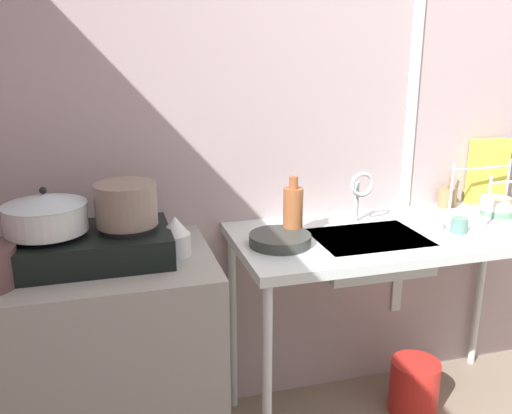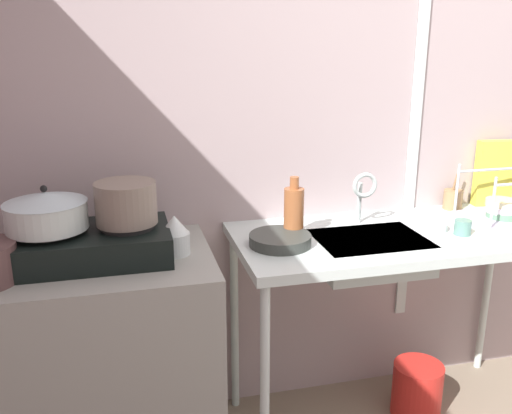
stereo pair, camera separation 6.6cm
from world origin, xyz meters
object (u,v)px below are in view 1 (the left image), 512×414
Objects in this scene: stove at (90,246)px; faucet at (361,189)px; utensil_jar at (447,197)px; dish_rack at (497,208)px; bucket_on_floor at (414,387)px; cup_by_rack at (459,225)px; small_bowl_on_drainboard at (430,224)px; pot_on_left_burner at (45,213)px; cereal_box at (488,171)px; frying_pan at (280,240)px; pot_on_right_burner at (126,204)px; bottle_by_sink at (293,212)px; percolator at (175,236)px; sink_basin at (368,251)px.

stove is 1.13m from faucet.
utensil_jar is (0.52, 0.12, -0.11)m from faucet.
dish_rack reaches higher than bucket_on_floor.
cup_by_rack is 0.12m from small_bowl_on_drainboard.
pot_on_left_burner is 2.00m from cereal_box.
utensil_jar is at bearing 16.19° from frying_pan.
utensil_jar is at bearing 12.95° from faucet.
utensil_jar is (0.92, 0.27, 0.03)m from frying_pan.
small_bowl_on_drainboard is at bearing -0.35° from pot_on_right_burner.
cup_by_rack is (1.60, -0.09, -0.16)m from pot_on_left_burner.
pot_on_right_burner is at bearing -175.80° from bottle_by_sink.
cup_by_rack is at bearing -116.80° from utensil_jar.
cereal_box is (0.47, 0.27, 0.14)m from small_bowl_on_drainboard.
bottle_by_sink is at bearing 7.90° from percolator.
stove is at bearing 179.77° from bucket_on_floor.
stove is 2.21× the size of bucket_on_floor.
pot_on_left_burner is 0.92m from bottle_by_sink.
cereal_box is at bearing 21.06° from sink_basin.
dish_rack is at bearing 2.60° from percolator.
dish_rack is 0.38m from small_bowl_on_drainboard.
utensil_jar is (0.85, 0.20, -0.06)m from bottle_by_sink.
bottle_by_sink is at bearing 163.83° from sink_basin.
cup_by_rack is 0.82m from bucket_on_floor.
dish_rack is at bearing 1.66° from pot_on_right_burner.
dish_rack is 1.30× the size of bottle_by_sink.
pot_on_left_burner reaches higher than cup_by_rack.
small_bowl_on_drainboard is 0.58× the size of utensil_jar.
cup_by_rack is (0.38, -0.05, 0.09)m from sink_basin.
pot_on_right_burner is at bearing -164.16° from cereal_box.
pot_on_left_burner is 4.21× the size of cup_by_rack.
small_bowl_on_drainboard is (0.26, -0.13, -0.14)m from faucet.
cup_by_rack is 0.37m from utensil_jar.
pot_on_left_burner is at bearing 178.29° from frying_pan.
pot_on_left_burner is at bearing 177.49° from percolator.
sink_basin is 1.35× the size of dish_rack.
percolator is at bearing -2.51° from pot_on_left_burner.
pot_on_left_burner is at bearing -178.58° from dish_rack.
small_bowl_on_drainboard is 0.60m from bottle_by_sink.
frying_pan is at bearing -178.50° from small_bowl_on_drainboard.
cereal_box is 1.22× the size of bucket_on_floor.
bucket_on_floor is at bearing -26.32° from faucet.
pot_on_left_burner is 1.13× the size of bottle_by_sink.
small_bowl_on_drainboard is at bearing -26.73° from faucet.
dish_rack is at bearing 1.42° from pot_on_left_burner.
faucet is at bearing 148.35° from cup_by_rack.
pot_on_right_burner is 1.34m from cup_by_rack.
dish_rack is at bearing -58.29° from utensil_jar.
bucket_on_floor is at bearing 0.73° from percolator.
faucet is 0.75× the size of cereal_box.
cup_by_rack reaches higher than sink_basin.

